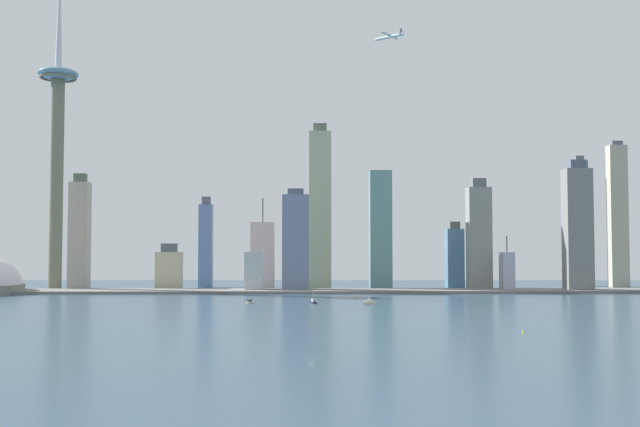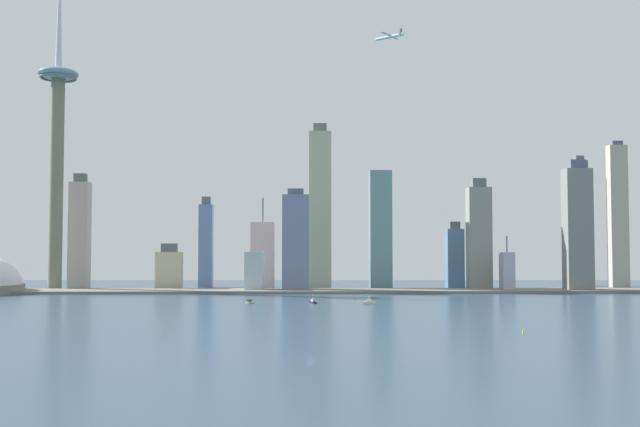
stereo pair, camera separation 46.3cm
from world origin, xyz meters
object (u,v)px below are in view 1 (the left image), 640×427
Objects in this scene: skyscraper_7 at (206,244)px; skyscraper_13 at (507,272)px; skyscraper_4 at (618,215)px; skyscraper_1 at (169,269)px; skyscraper_11 at (296,242)px; boat_4 at (249,302)px; skyscraper_10 at (80,233)px; skyscraper_3 at (254,272)px; skyscraper_6 at (454,257)px; skyscraper_8 at (320,209)px; observation_tower at (57,131)px; skyscraper_12 at (380,229)px; channel_buoy_0 at (355,298)px; skyscraper_5 at (579,222)px; boat_1 at (313,302)px; skyscraper_2 at (479,237)px; skyscraper_9 at (263,255)px; boat_3 at (369,303)px; channel_buoy_1 at (523,331)px; skyscraper_0 at (578,229)px; airplane at (389,37)px.

skyscraper_7 reaches higher than skyscraper_13.
skyscraper_4 is 1.62× the size of skyscraper_7.
skyscraper_1 is 145.93m from skyscraper_11.
skyscraper_10 is at bearing -109.01° from boat_4.
skyscraper_11 is (43.03, 2.65, 30.96)m from skyscraper_3.
skyscraper_6 is 0.41× the size of skyscraper_8.
observation_tower is 2.84× the size of skyscraper_12.
skyscraper_3 is 24.49× the size of channel_buoy_0.
skyscraper_5 is at bearing 143.45° from skyscraper_4.
boat_1 is (59.64, -152.21, -19.57)m from skyscraper_3.
skyscraper_2 is at bearing 154.98° from boat_4.
skyscraper_6 is 0.70× the size of skyscraper_11.
skyscraper_9 is at bearing -0.76° from skyscraper_10.
skyscraper_4 is 17.14× the size of boat_3.
channel_buoy_1 is (-93.31, -356.50, -19.25)m from skyscraper_13.
skyscraper_10 is (-617.94, -9.05, -21.63)m from skyscraper_4.
channel_buoy_1 is at bearing 10.62° from boat_1.
skyscraper_3 is at bearing -176.48° from skyscraper_11.
skyscraper_10 is 346.23m from boat_1.
skyscraper_0 is 1.05× the size of skyscraper_10.
skyscraper_6 is 0.72× the size of skyscraper_7.
skyscraper_7 is at bearing 8.03° from skyscraper_10.
skyscraper_0 is 273.53m from skyscraper_8.
skyscraper_9 reaches higher than skyscraper_3.
boat_1 is 47.03m from boat_3.
skyscraper_7 is at bearing -136.34° from boat_4.
skyscraper_4 is (511.44, 36.95, 60.94)m from skyscraper_1.
airplane is (99.65, 5.24, 219.73)m from skyscraper_11.
skyscraper_8 is 1.81× the size of skyscraper_9.
boat_4 is at bearing -89.37° from skyscraper_9.
skyscraper_6 is 0.74× the size of skyscraper_9.
observation_tower reaches higher than skyscraper_6.
skyscraper_9 is (219.21, 39.20, -133.79)m from observation_tower.
skyscraper_6 reaches higher than skyscraper_3.
skyscraper_12 reaches higher than skyscraper_1.
channel_buoy_1 reaches higher than channel_buoy_0.
boat_1 reaches higher than channel_buoy_0.
boat_4 is 104.40m from channel_buoy_0.
skyscraper_4 is at bearing 4.06° from skyscraper_8.
skyscraper_3 is 3.62× the size of boat_1.
skyscraper_0 is 11.86× the size of boat_1.
skyscraper_6 is at bearing 118.04° from skyscraper_13.
skyscraper_2 is 0.78× the size of skyscraper_5.
observation_tower is 368.83m from skyscraper_12.
skyscraper_6 is at bearing 126.31° from boat_1.
observation_tower is 12.40× the size of airplane.
skyscraper_10 is (-271.22, 15.53, -27.37)m from skyscraper_8.
skyscraper_6 is 26.29× the size of channel_buoy_1.
skyscraper_6 is 312.11m from boat_4.
boat_4 is (-216.23, -222.49, -33.93)m from skyscraper_6.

